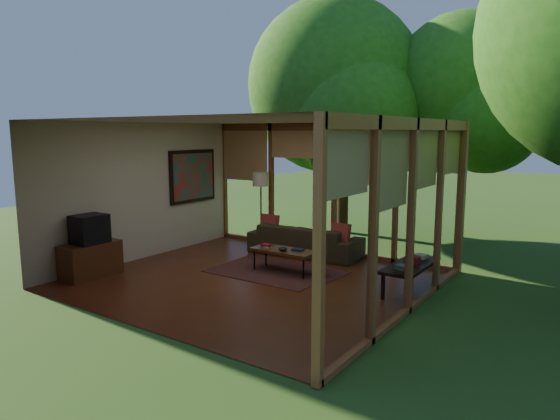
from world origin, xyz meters
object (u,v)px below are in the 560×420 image
Objects in this scene: media_cabinet at (91,260)px; side_console at (408,266)px; floor_lamp at (261,183)px; coffee_table at (284,251)px; sofa at (301,240)px; television at (90,229)px.

media_cabinet is 0.71× the size of side_console.
floor_lamp is at bearing 73.19° from media_cabinet.
side_console is (2.22, 0.23, 0.02)m from coffee_table.
television reaches higher than sofa.
sofa is 1.29× the size of floor_lamp.
coffee_table is 0.86× the size of side_console.
sofa is 1.57m from floor_lamp.
media_cabinet is at bearing -141.24° from coffee_table.
sofa reaches higher than coffee_table.
sofa is at bearing 109.39° from coffee_table.
media_cabinet is at bearing -106.81° from floor_lamp.
sofa is 4.09m from television.
floor_lamp is 1.18× the size of side_console.
coffee_table is at bearing 105.19° from sofa.
sofa is 2.89m from side_console.
television is at bearing -106.51° from floor_lamp.
side_console is at bearing 25.88° from television.
media_cabinet reaches higher than coffee_table.
media_cabinet is 0.61× the size of floor_lamp.
side_console is (3.80, -1.20, -1.00)m from floor_lamp.
coffee_table is at bearing -174.16° from side_console.
floor_lamp is (1.07, 3.56, 1.11)m from media_cabinet.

